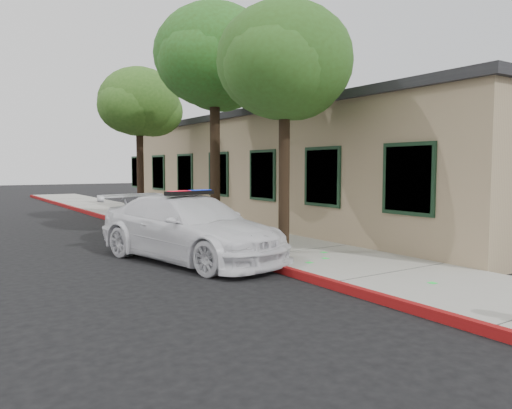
% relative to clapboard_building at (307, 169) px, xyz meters
% --- Properties ---
extents(ground, '(120.00, 120.00, 0.00)m').
position_rel_clapboard_building_xyz_m(ground, '(-6.69, -9.00, -2.13)').
color(ground, black).
rests_on(ground, ground).
extents(sidewalk, '(3.20, 60.00, 0.15)m').
position_rel_clapboard_building_xyz_m(sidewalk, '(-5.09, -6.00, -2.05)').
color(sidewalk, gray).
rests_on(sidewalk, ground).
extents(red_curb, '(0.14, 60.00, 0.16)m').
position_rel_clapboard_building_xyz_m(red_curb, '(-6.63, -6.00, -2.05)').
color(red_curb, maroon).
rests_on(red_curb, ground).
extents(clapboard_building, '(7.30, 20.89, 4.24)m').
position_rel_clapboard_building_xyz_m(clapboard_building, '(0.00, 0.00, 0.00)').
color(clapboard_building, '#968762').
rests_on(clapboard_building, ground).
extents(police_car, '(3.40, 5.72, 1.67)m').
position_rel_clapboard_building_xyz_m(police_car, '(-7.59, -4.96, -1.35)').
color(police_car, white).
rests_on(police_car, ground).
extents(street_tree_near, '(3.40, 3.25, 5.95)m').
position_rel_clapboard_building_xyz_m(street_tree_near, '(-5.60, -6.04, 2.46)').
color(street_tree_near, black).
rests_on(street_tree_near, sidewalk).
extents(street_tree_mid, '(3.75, 3.71, 6.97)m').
position_rel_clapboard_building_xyz_m(street_tree_mid, '(-5.40, -2.16, 3.28)').
color(street_tree_mid, black).
rests_on(street_tree_mid, sidewalk).
extents(street_tree_far, '(3.42, 3.14, 5.95)m').
position_rel_clapboard_building_xyz_m(street_tree_far, '(-5.79, 3.15, 2.49)').
color(street_tree_far, black).
rests_on(street_tree_far, sidewalk).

